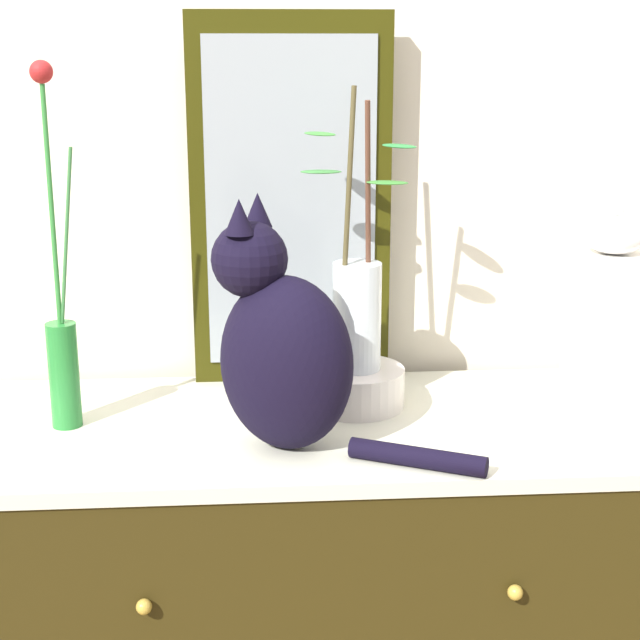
# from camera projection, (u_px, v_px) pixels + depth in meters

# --- Properties ---
(wall_back) EXTENTS (4.40, 0.08, 2.60)m
(wall_back) POSITION_uv_depth(u_px,v_px,m) (308.00, 131.00, 1.85)
(wall_back) COLOR beige
(wall_back) RESTS_ON ground_plane
(sideboard) EXTENTS (1.27, 0.52, 0.84)m
(sideboard) POSITION_uv_depth(u_px,v_px,m) (320.00, 637.00, 1.78)
(sideboard) COLOR #2D240B
(sideboard) RESTS_ON ground_plane
(mirror_leaning) EXTENTS (0.37, 0.03, 0.68)m
(mirror_leaning) POSITION_uv_depth(u_px,v_px,m) (291.00, 203.00, 1.79)
(mirror_leaning) COLOR #2C2B06
(mirror_leaning) RESTS_ON sideboard
(cat_sitting) EXTENTS (0.43, 0.27, 0.40)m
(cat_sitting) POSITION_uv_depth(u_px,v_px,m) (283.00, 347.00, 1.52)
(cat_sitting) COLOR black
(cat_sitting) RESTS_ON sideboard
(vase_slim_green) EXTENTS (0.06, 0.05, 0.60)m
(vase_slim_green) POSITION_uv_depth(u_px,v_px,m) (62.00, 341.00, 1.61)
(vase_slim_green) COLOR #257831
(vase_slim_green) RESTS_ON sideboard
(bowl_porcelain) EXTENTS (0.17, 0.17, 0.07)m
(bowl_porcelain) POSITION_uv_depth(u_px,v_px,m) (356.00, 387.00, 1.73)
(bowl_porcelain) COLOR silver
(bowl_porcelain) RESTS_ON sideboard
(vase_glass_clear) EXTENTS (0.20, 0.12, 0.48)m
(vase_glass_clear) POSITION_uv_depth(u_px,v_px,m) (357.00, 306.00, 1.69)
(vase_glass_clear) COLOR silver
(vase_glass_clear) RESTS_ON bowl_porcelain
(jar_lidded_porcelain) EXTENTS (0.12, 0.12, 0.37)m
(jar_lidded_porcelain) POSITION_uv_depth(u_px,v_px,m) (608.00, 318.00, 1.67)
(jar_lidded_porcelain) COLOR white
(jar_lidded_porcelain) RESTS_ON sideboard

